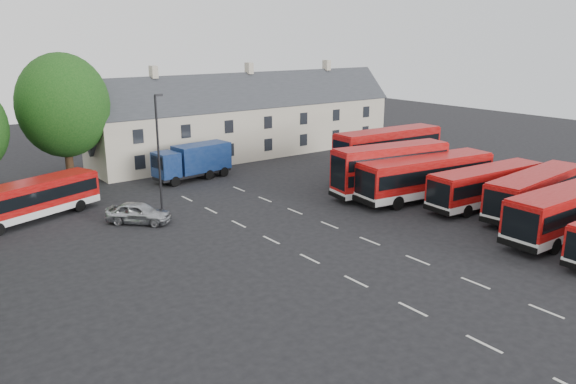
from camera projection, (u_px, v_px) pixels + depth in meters
The scene contains 13 objects.
ground at pixel (332, 270), 31.90m from camera, with size 140.00×140.00×0.00m, color black.
lane_markings at pixel (341, 249), 34.88m from camera, with size 5.15×33.80×0.01m.
terrace_houses at pixel (250, 120), 62.10m from camera, with size 35.70×7.13×10.06m.
bus_row_b at pixel (570, 208), 36.67m from camera, with size 11.65×2.76×3.29m.
bus_row_c at pixel (536, 190), 41.24m from camera, with size 11.43×3.74×3.17m.
bus_row_d at pixel (486, 184), 43.25m from camera, with size 10.96×3.14×3.06m.
bus_row_e at pixel (426, 174), 45.19m from camera, with size 12.52×4.25×3.47m.
bus_dd_south at pixel (390, 167), 46.24m from camera, with size 10.53×3.91×4.22m.
bus_dd_north at pixel (388, 151), 51.78m from camera, with size 11.24×3.11×4.56m.
bus_north at pixel (30, 198), 39.94m from camera, with size 10.26×5.68×2.86m.
box_truck at pixel (193, 160), 51.56m from camera, with size 7.51×3.07×3.20m.
silver_car at pixel (139, 213), 39.63m from camera, with size 1.82×4.53×1.54m, color #ABAFB3.
lamppost at pixel (159, 153), 39.81m from camera, with size 0.62×0.26×8.96m.
Camera 1 is at (-19.65, -22.21, 12.81)m, focal length 35.00 mm.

